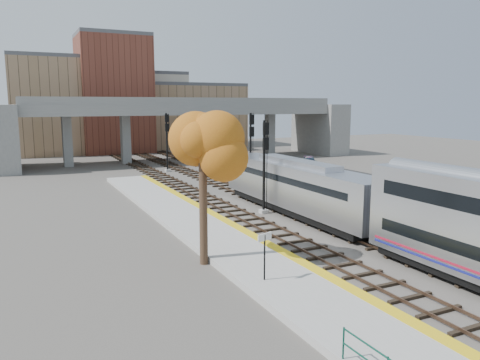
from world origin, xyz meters
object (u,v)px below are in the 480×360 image
signal_mast_near (264,167)px  tree (203,147)px  locomotive (297,186)px  car_c (309,162)px  car_a (292,169)px  signal_mast_mid (251,150)px  signal_mast_far (167,142)px  car_b (298,165)px

signal_mast_near → tree: (-8.66, -8.98, 2.67)m
locomotive → car_c: size_ratio=4.13×
tree → car_a: 33.92m
locomotive → signal_mast_mid: bearing=80.3°
signal_mast_mid → car_c: signal_mast_mid is taller
signal_mast_far → locomotive: bearing=-85.6°
tree → car_b: size_ratio=2.53×
car_a → car_c: size_ratio=0.77×
tree → signal_mast_mid: bearing=56.5°
car_b → signal_mast_far: bearing=131.0°
locomotive → car_b: size_ratio=5.62×
tree → car_c: tree is taller
locomotive → car_a: bearing=58.9°
car_a → signal_mast_far: bearing=122.5°
signal_mast_mid → signal_mast_far: size_ratio=1.03×
signal_mast_near → car_c: (18.85, 21.41, -3.00)m
signal_mast_near → car_a: bearing=52.0°
signal_mast_near → signal_mast_far: 25.67m
tree → car_a: size_ratio=2.43×
signal_mast_far → tree: 35.81m
signal_mast_far → car_b: 17.45m
signal_mast_mid → car_c: (14.75, 11.09, -3.23)m
signal_mast_far → tree: bearing=-104.0°
signal_mast_far → car_a: 16.14m
signal_mast_near → car_a: size_ratio=2.08×
car_a → car_c: car_c is taller
signal_mast_near → car_a: (12.94, 16.54, -3.07)m
locomotive → signal_mast_mid: signal_mast_mid is taller
tree → car_a: tree is taller
signal_mast_near → locomotive: bearing=-34.0°
signal_mast_far → car_c: signal_mast_far is taller
locomotive → signal_mast_far: bearing=94.4°
signal_mast_near → tree: 12.76m
signal_mast_mid → signal_mast_far: (-4.10, 15.35, -0.16)m
signal_mast_mid → signal_mast_near: bearing=-111.7°
signal_mast_near → car_b: 26.44m
locomotive → signal_mast_near: bearing=146.0°
car_b → car_a: bearing=-162.3°
car_b → car_c: size_ratio=0.74×
signal_mast_near → tree: tree is taller
locomotive → car_b: bearing=57.0°
car_a → locomotive: bearing=-143.4°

